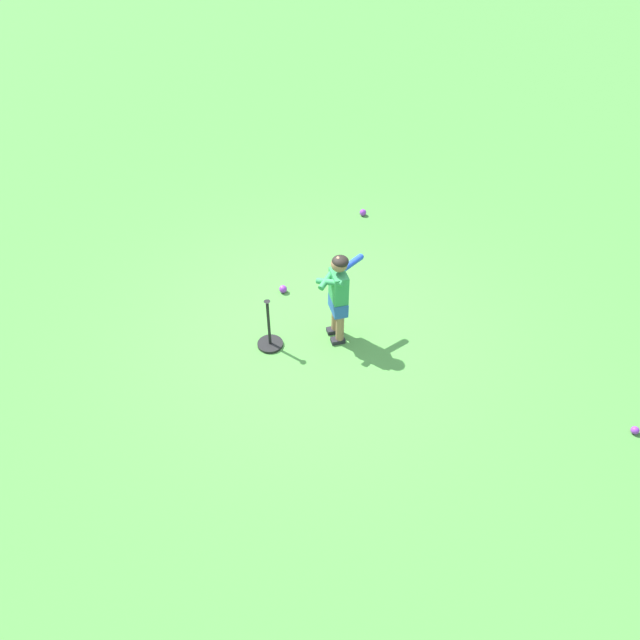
{
  "coord_description": "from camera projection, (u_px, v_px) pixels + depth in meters",
  "views": [
    {
      "loc": [
        -3.2,
        3.8,
        4.53
      ],
      "look_at": [
        -0.26,
        0.27,
        0.45
      ],
      "focal_mm": 33.5,
      "sensor_mm": 36.0,
      "label": 1
    }
  ],
  "objects": [
    {
      "name": "play_ball_by_bucket",
      "position": [
        635.0,
        430.0,
        5.6
      ],
      "size": [
        0.08,
        0.08,
        0.08
      ],
      "primitive_type": "sphere",
      "color": "purple",
      "rests_on": "ground"
    },
    {
      "name": "batting_tee",
      "position": [
        270.0,
        338.0,
        6.44
      ],
      "size": [
        0.28,
        0.28,
        0.62
      ],
      "color": "black",
      "rests_on": "ground"
    },
    {
      "name": "ground_plane",
      "position": [
        318.0,
        328.0,
        6.72
      ],
      "size": [
        40.0,
        40.0,
        0.0
      ],
      "primitive_type": "plane",
      "color": "#519942"
    },
    {
      "name": "play_ball_behind_batter",
      "position": [
        363.0,
        212.0,
        8.47
      ],
      "size": [
        0.1,
        0.1,
        0.1
      ],
      "primitive_type": "sphere",
      "color": "purple",
      "rests_on": "ground"
    },
    {
      "name": "child_batter",
      "position": [
        338.0,
        290.0,
        6.19
      ],
      "size": [
        0.34,
        0.63,
        1.08
      ],
      "color": "#232328",
      "rests_on": "ground"
    },
    {
      "name": "play_ball_far_right",
      "position": [
        283.0,
        289.0,
        7.17
      ],
      "size": [
        0.1,
        0.1,
        0.1
      ],
      "primitive_type": "sphere",
      "color": "purple",
      "rests_on": "ground"
    }
  ]
}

